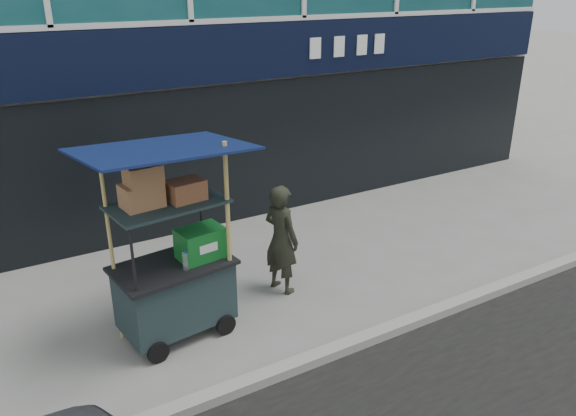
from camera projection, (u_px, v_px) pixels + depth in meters
ground at (331, 344)px, 6.64m from camera, size 80.00×80.00×0.00m
curb at (341, 348)px, 6.46m from camera, size 80.00×0.18×0.12m
vendor_cart at (175, 270)px, 6.55m from camera, size 1.94×1.48×2.43m
vendor_man at (281, 239)px, 7.53m from camera, size 0.52×0.64×1.54m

